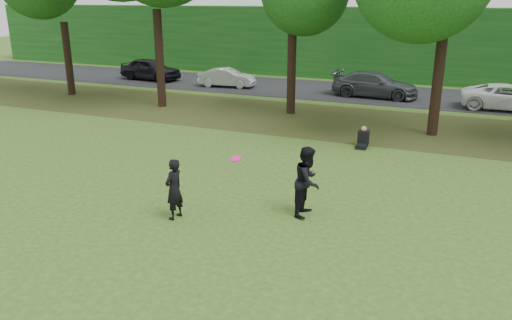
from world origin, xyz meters
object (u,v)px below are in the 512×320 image
(frisbee, at_px, (236,159))
(seated_person, at_px, (363,139))
(player_left, at_px, (174,189))
(player_right, at_px, (308,181))

(frisbee, bearing_deg, seated_person, 77.98)
(player_left, relative_size, frisbee, 4.42)
(player_left, bearing_deg, frisbee, 117.16)
(player_right, xyz_separation_m, frisbee, (-1.62, -1.08, 0.75))
(player_left, distance_m, seated_person, 9.29)
(player_left, distance_m, frisbee, 1.87)
(frisbee, bearing_deg, player_left, -160.79)
(player_right, bearing_deg, frisbee, 125.38)
(frisbee, height_order, seated_person, frisbee)
(player_left, bearing_deg, seated_person, 167.18)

